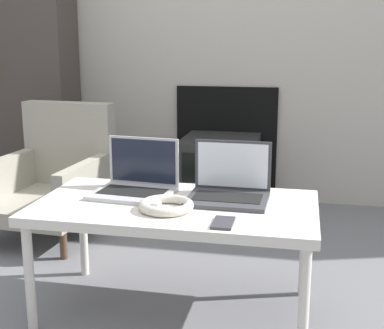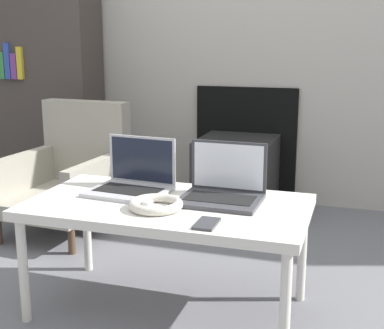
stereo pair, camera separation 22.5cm
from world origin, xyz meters
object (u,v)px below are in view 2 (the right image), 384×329
headphones (156,204)px  tv (237,175)px  laptop_right (223,188)px  laptop_left (133,181)px  phone (207,224)px  armchair (71,172)px

headphones → tv: size_ratio=0.41×
laptop_right → headphones: (-0.20, -0.19, -0.03)m
laptop_right → laptop_left: bearing=-179.0°
phone → armchair: bearing=138.1°
headphones → phone: 0.25m
phone → tv: 1.52m
headphones → armchair: armchair is taller
laptop_left → headphones: bearing=-42.3°
laptop_left → phone: size_ratio=2.65×
laptop_left → phone: 0.49m
phone → tv: tv is taller
headphones → tv: bearing=90.8°
tv → armchair: 0.99m
laptop_right → tv: 1.24m
tv → phone: bearing=-80.8°
headphones → tv: headphones is taller
tv → laptop_right: bearing=-79.6°
phone → headphones: bearing=154.2°
armchair → laptop_right: bearing=-28.4°
headphones → phone: size_ratio=1.62×
laptop_left → laptop_right: same height
laptop_right → phone: size_ratio=2.50×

